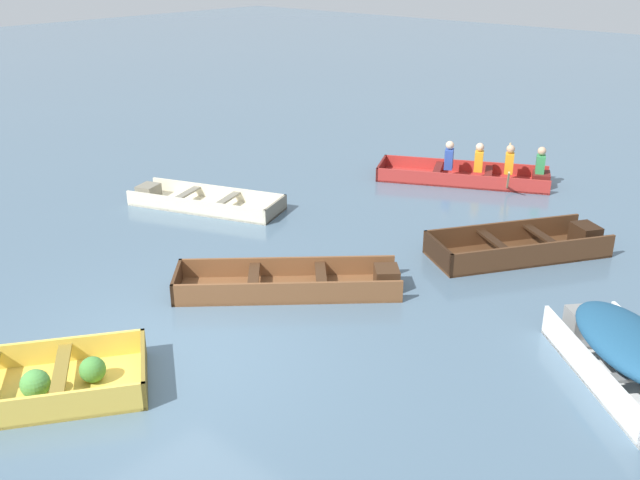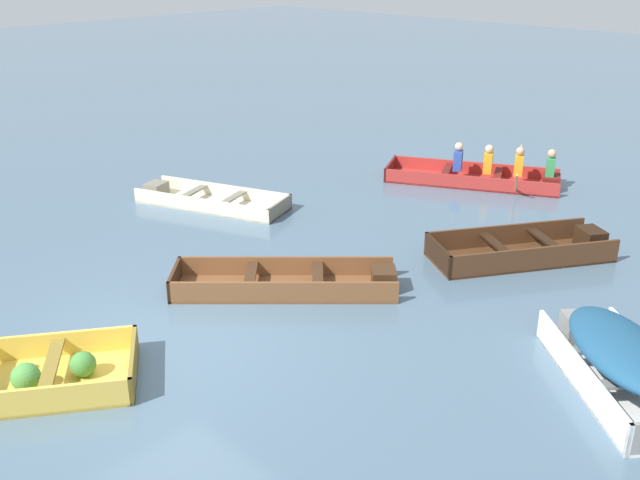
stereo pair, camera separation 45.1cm
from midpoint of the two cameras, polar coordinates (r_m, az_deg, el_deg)
name	(u,v)px [view 2 (the right image)]	position (r m, az deg, el deg)	size (l,w,h in m)	color
ground_plane	(164,350)	(9.54, -11.04, -8.68)	(80.00, 80.00, 0.00)	slate
dinghy_yellow_foreground	(8,379)	(9.22, -22.37, -10.29)	(2.63, 2.99, 0.38)	#E5BC47
skiff_wooden_brown_near_moored	(294,283)	(10.86, -0.93, -3.45)	(3.10, 3.04, 0.35)	brown
skiff_cream_mid_moored	(207,200)	(14.57, -8.15, 3.18)	(3.24, 1.98, 0.30)	beige
skiff_white_far_moored	(619,355)	(9.25, 24.12, -8.44)	(2.51, 2.37, 0.72)	white
skiff_dark_varnish_outer_moored	(528,250)	(12.52, 17.28, -0.75)	(2.52, 3.10, 0.40)	#4C2D19
rowboat_red_with_crew	(484,175)	(16.18, 13.79, 5.09)	(3.84, 2.88, 0.88)	#AD2D28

